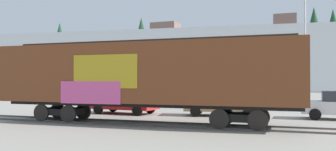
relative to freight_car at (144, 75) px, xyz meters
The scene contains 7 objects.
ground_plane 2.54m from the freight_car, behind, with size 260.00×260.00×0.00m, color gray.
track 2.73m from the freight_car, ahead, with size 59.95×6.10×0.08m.
freight_car is the anchor object (origin of this frame).
flagpole 13.33m from the freight_car, 46.72° to the left, with size 0.52×1.30×10.09m.
hillside 68.79m from the freight_car, 90.35° to the left, with size 125.98×37.39×16.99m.
parked_car_red 5.99m from the freight_car, 121.73° to the left, with size 4.64×2.63×1.61m.
parked_car_tan 6.31m from the freight_car, 55.83° to the left, with size 4.73×2.26×1.74m.
Camera 1 is at (6.11, -17.05, 2.23)m, focal length 37.66 mm.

